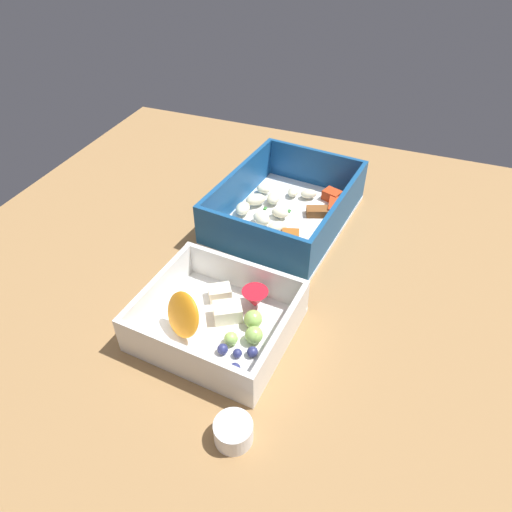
# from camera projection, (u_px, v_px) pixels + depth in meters

# --- Properties ---
(table_surface) EXTENTS (0.80, 0.80, 0.02)m
(table_surface) POSITION_uv_depth(u_px,v_px,m) (253.00, 284.00, 0.56)
(table_surface) COLOR #9E7547
(table_surface) RESTS_ON ground
(pasta_container) EXTENTS (0.23, 0.18, 0.06)m
(pasta_container) POSITION_uv_depth(u_px,v_px,m) (285.00, 210.00, 0.64)
(pasta_container) COLOR white
(pasta_container) RESTS_ON table_surface
(fruit_bowl) EXTENTS (0.15, 0.16, 0.06)m
(fruit_bowl) POSITION_uv_depth(u_px,v_px,m) (219.00, 319.00, 0.49)
(fruit_bowl) COLOR white
(fruit_bowl) RESTS_ON table_surface
(paper_cup_liner) EXTENTS (0.03, 0.03, 0.02)m
(paper_cup_liner) POSITION_uv_depth(u_px,v_px,m) (233.00, 432.00, 0.40)
(paper_cup_liner) COLOR white
(paper_cup_liner) RESTS_ON table_surface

